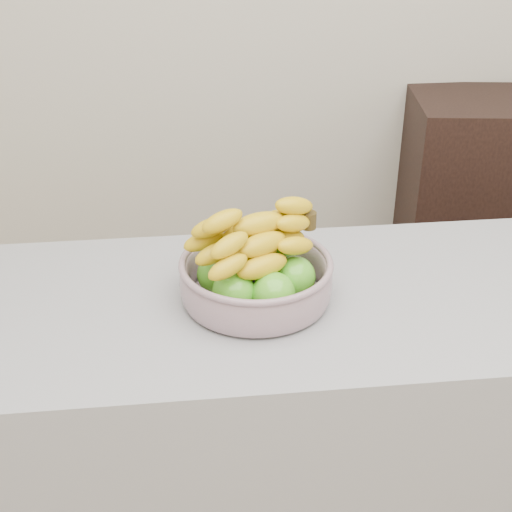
{
  "coord_description": "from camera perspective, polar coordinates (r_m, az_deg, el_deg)",
  "views": [
    {
      "loc": [
        -0.42,
        -0.53,
        1.69
      ],
      "look_at": [
        -0.28,
        0.7,
        1.0
      ],
      "focal_mm": 50.0,
      "sensor_mm": 36.0,
      "label": 1
    }
  ],
  "objects": [
    {
      "name": "counter",
      "position": [
        1.79,
        9.29,
        -15.07
      ],
      "size": [
        2.0,
        0.6,
        0.9
      ],
      "primitive_type": "cube",
      "color": "#A2A3AA",
      "rests_on": "ground"
    },
    {
      "name": "fruit_bowl",
      "position": [
        1.43,
        -0.01,
        -1.41
      ],
      "size": [
        0.31,
        0.31,
        0.19
      ],
      "rotation": [
        0.0,
        0.0,
        0.34
      ],
      "color": "#A9B8CA",
      "rests_on": "counter"
    },
    {
      "name": "cabinet",
      "position": [
        2.82,
        16.97,
        2.5
      ],
      "size": [
        0.59,
        0.5,
        0.96
      ],
      "primitive_type": "cube",
      "rotation": [
        0.0,
        0.0,
        -0.14
      ],
      "color": "black",
      "rests_on": "ground"
    }
  ]
}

